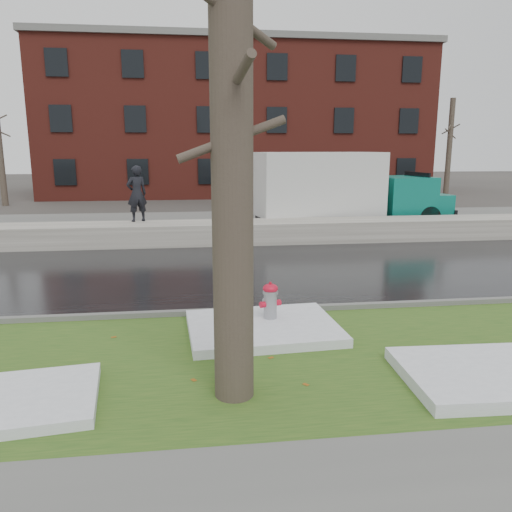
{
  "coord_description": "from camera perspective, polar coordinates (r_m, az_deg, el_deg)",
  "views": [
    {
      "loc": [
        -1.23,
        -8.4,
        3.24
      ],
      "look_at": [
        0.07,
        1.87,
        1.0
      ],
      "focal_mm": 35.0,
      "sensor_mm": 36.0,
      "label": 1
    }
  ],
  "objects": [
    {
      "name": "snowbank",
      "position": [
        17.38,
        -3.07,
        2.7
      ],
      "size": [
        60.0,
        1.6,
        0.75
      ],
      "primitive_type": "cube",
      "color": "beige",
      "rests_on": "ground"
    },
    {
      "name": "fire_hydrant",
      "position": [
        9.12,
        1.63,
        -5.37
      ],
      "size": [
        0.42,
        0.39,
        0.84
      ],
      "rotation": [
        0.0,
        0.0,
        0.3
      ],
      "color": "gray",
      "rests_on": "verge"
    },
    {
      "name": "snow_patch_side",
      "position": [
        7.99,
        26.44,
        -12.04
      ],
      "size": [
        2.87,
        1.91,
        0.18
      ],
      "primitive_type": "cube",
      "rotation": [
        0.0,
        0.0,
        -0.04
      ],
      "color": "white",
      "rests_on": "verge"
    },
    {
      "name": "curb",
      "position": [
        10.0,
        0.23,
        -6.28
      ],
      "size": [
        60.0,
        0.15,
        0.14
      ],
      "primitive_type": "cube",
      "color": "slate",
      "rests_on": "ground"
    },
    {
      "name": "worker",
      "position": [
        17.79,
        -13.47,
        6.94
      ],
      "size": [
        0.83,
        0.7,
        1.92
      ],
      "primitive_type": "imported",
      "rotation": [
        0.0,
        0.0,
        3.55
      ],
      "color": "black",
      "rests_on": "snowbank"
    },
    {
      "name": "brick_building",
      "position": [
        38.58,
        -2.5,
        14.81
      ],
      "size": [
        26.0,
        12.0,
        10.0
      ],
      "primitive_type": "cube",
      "color": "maroon",
      "rests_on": "ground"
    },
    {
      "name": "snow_patch_far",
      "position": [
        7.25,
        -26.65,
        -14.74
      ],
      "size": [
        2.38,
        1.86,
        0.14
      ],
      "primitive_type": "cube",
      "rotation": [
        0.0,
        0.0,
        0.12
      ],
      "color": "white",
      "rests_on": "verge"
    },
    {
      "name": "ground",
      "position": [
        9.09,
        1.05,
        -8.68
      ],
      "size": [
        120.0,
        120.0,
        0.0
      ],
      "primitive_type": "plane",
      "color": "#47423D",
      "rests_on": "ground"
    },
    {
      "name": "snow_patch_near",
      "position": [
        8.94,
        0.79,
        -8.21
      ],
      "size": [
        2.72,
        2.16,
        0.16
      ],
      "primitive_type": "cube",
      "rotation": [
        0.0,
        0.0,
        0.06
      ],
      "color": "white",
      "rests_on": "verge"
    },
    {
      "name": "road",
      "position": [
        13.35,
        -1.72,
        -1.77
      ],
      "size": [
        60.0,
        7.0,
        0.03
      ],
      "primitive_type": "cube",
      "color": "black",
      "rests_on": "ground"
    },
    {
      "name": "box_truck",
      "position": [
        20.21,
        9.71,
        7.5
      ],
      "size": [
        9.41,
        3.16,
        3.1
      ],
      "rotation": [
        0.0,
        0.0,
        0.13
      ],
      "color": "black",
      "rests_on": "ground"
    },
    {
      "name": "tree",
      "position": [
        6.1,
        -2.77,
        12.57
      ],
      "size": [
        1.34,
        1.58,
        6.43
      ],
      "rotation": [
        0.0,
        0.0,
        -0.24
      ],
      "color": "brown",
      "rests_on": "verge"
    },
    {
      "name": "verge",
      "position": [
        7.94,
        2.38,
        -11.74
      ],
      "size": [
        60.0,
        4.5,
        0.04
      ],
      "primitive_type": "cube",
      "color": "#294E1A",
      "rests_on": "ground"
    },
    {
      "name": "bg_tree_center",
      "position": [
        34.73,
        -15.46,
        11.93
      ],
      "size": [
        1.4,
        1.62,
        6.5
      ],
      "color": "brown",
      "rests_on": "ground"
    },
    {
      "name": "parking_lot",
      "position": [
        21.68,
        -3.9,
        3.62
      ],
      "size": [
        60.0,
        9.0,
        0.03
      ],
      "primitive_type": "cube",
      "color": "slate",
      "rests_on": "ground"
    },
    {
      "name": "bg_tree_right",
      "position": [
        36.7,
        21.23,
        11.54
      ],
      "size": [
        1.4,
        1.62,
        6.5
      ],
      "color": "brown",
      "rests_on": "ground"
    }
  ]
}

